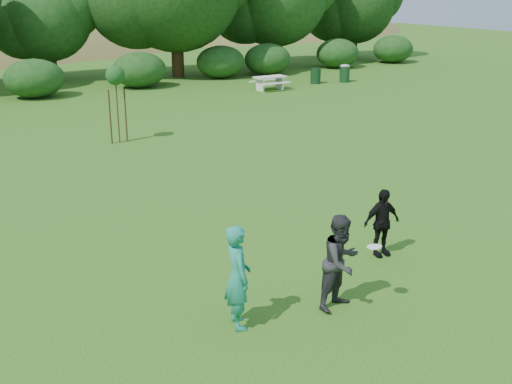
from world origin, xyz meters
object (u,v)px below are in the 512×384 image
player_black (382,223)px  trash_can_lidded (345,73)px  player_teal (238,277)px  player_grey (341,262)px  sapling (115,78)px  trash_can_near (316,76)px  picnic_table (270,81)px

player_black → trash_can_lidded: bearing=58.6°
player_teal → player_grey: player_teal is taller
player_black → player_grey: bearing=-142.4°
player_grey → player_black: bearing=17.6°
player_black → sapling: 13.09m
trash_can_lidded → trash_can_near: bearing=166.0°
player_teal → sapling: sapling is taller
sapling → trash_can_lidded: size_ratio=2.71×
player_teal → picnic_table: 25.48m
player_teal → trash_can_lidded: 28.93m
sapling → picnic_table: bearing=31.7°
sapling → picnic_table: (11.41, 7.06, -1.90)m
player_grey → player_teal: bearing=154.5°
sapling → player_black: bearing=-85.1°
picnic_table → trash_can_near: bearing=8.4°
sapling → picnic_table: size_ratio=1.58×
player_grey → trash_can_lidded: (17.93, 21.43, -0.36)m
player_grey → picnic_table: 24.78m
player_teal → player_grey: (1.95, -0.42, -0.04)m
trash_can_near → trash_can_lidded: size_ratio=0.86×
sapling → trash_can_lidded: bearing=23.0°
player_black → trash_can_near: (13.85, 20.52, -0.31)m
player_grey → trash_can_lidded: size_ratio=1.72×
player_grey → sapling: size_ratio=0.63×
trash_can_near → picnic_table: trash_can_near is taller
player_teal → player_black: size_ratio=1.23×
trash_can_lidded → player_grey: bearing=-129.9°
player_grey → player_black: 2.64m
player_teal → trash_can_lidded: player_teal is taller
player_grey → player_black: (2.26, 1.36, -0.14)m
player_grey → trash_can_near: bearing=40.2°
picnic_table → player_teal: bearing=-124.7°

